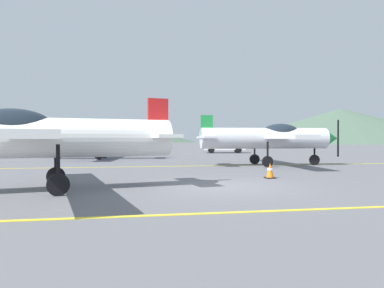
{
  "coord_description": "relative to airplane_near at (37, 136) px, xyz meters",
  "views": [
    {
      "loc": [
        -3.09,
        -11.22,
        1.51
      ],
      "look_at": [
        0.81,
        10.0,
        1.2
      ],
      "focal_mm": 34.48,
      "sensor_mm": 36.0,
      "label": 1
    }
  ],
  "objects": [
    {
      "name": "airplane_far",
      "position": [
        0.24,
        17.36,
        0.0
      ],
      "size": [
        8.19,
        9.4,
        2.81
      ],
      "color": "#33478C",
      "rests_on": "ground_plane"
    },
    {
      "name": "apron_line_far",
      "position": [
        5.56,
        8.74,
        -1.58
      ],
      "size": [
        80.0,
        0.16,
        0.01
      ],
      "primitive_type": "cube",
      "color": "yellow",
      "rests_on": "ground_plane"
    },
    {
      "name": "airplane_mid",
      "position": [
        10.51,
        8.38,
        0.0
      ],
      "size": [
        8.14,
        9.37,
        2.81
      ],
      "color": "silver",
      "rests_on": "ground_plane"
    },
    {
      "name": "apron_line_near",
      "position": [
        5.56,
        -3.99,
        -1.58
      ],
      "size": [
        80.0,
        0.16,
        0.01
      ],
      "primitive_type": "cube",
      "color": "yellow",
      "rests_on": "ground_plane"
    },
    {
      "name": "hill_centerright",
      "position": [
        80.72,
        112.82,
        4.71
      ],
      "size": [
        88.07,
        88.07,
        12.58
      ],
      "primitive_type": "cone",
      "color": "#4C6651",
      "rests_on": "ground_plane"
    },
    {
      "name": "traffic_cone_front",
      "position": [
        7.92,
        2.04,
        -1.29
      ],
      "size": [
        0.36,
        0.36,
        0.59
      ],
      "color": "black",
      "rests_on": "ground_plane"
    },
    {
      "name": "airplane_near",
      "position": [
        0.0,
        0.0,
        0.0
      ],
      "size": [
        8.21,
        9.37,
        2.81
      ],
      "color": "white",
      "rests_on": "ground_plane"
    },
    {
      "name": "car_sedan",
      "position": [
        12.9,
        26.8,
        -0.74
      ],
      "size": [
        4.57,
        2.66,
        1.62
      ],
      "color": "white",
      "rests_on": "ground_plane"
    },
    {
      "name": "ground_plane",
      "position": [
        5.56,
        0.03,
        -1.58
      ],
      "size": [
        400.0,
        400.0,
        0.0
      ],
      "primitive_type": "plane",
      "color": "slate"
    },
    {
      "name": "hill_centerleft",
      "position": [
        1.88,
        158.0,
        2.94
      ],
      "size": [
        66.16,
        66.16,
        9.03
      ],
      "primitive_type": "cone",
      "color": "#4C6651",
      "rests_on": "ground_plane"
    }
  ]
}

